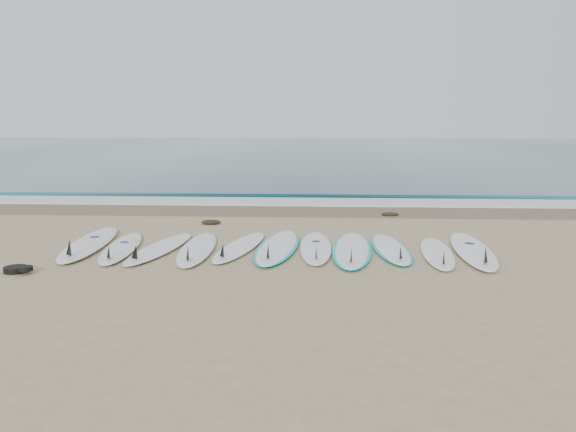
# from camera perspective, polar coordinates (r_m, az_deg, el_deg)

# --- Properties ---
(ground) EXTENTS (120.00, 120.00, 0.00)m
(ground) POSITION_cam_1_polar(r_m,az_deg,el_deg) (9.30, -1.21, -3.52)
(ground) COLOR tan
(ocean) EXTENTS (120.00, 55.00, 0.03)m
(ocean) POSITION_cam_1_polar(r_m,az_deg,el_deg) (41.59, 2.22, 6.73)
(ocean) COLOR #20535E
(ocean) RESTS_ON ground
(wet_sand_band) EXTENTS (120.00, 1.80, 0.01)m
(wet_sand_band) POSITION_cam_1_polar(r_m,az_deg,el_deg) (13.32, 0.13, 0.52)
(wet_sand_band) COLOR brown
(wet_sand_band) RESTS_ON ground
(foam_band) EXTENTS (120.00, 1.40, 0.04)m
(foam_band) POSITION_cam_1_polar(r_m,az_deg,el_deg) (14.70, 0.42, 1.44)
(foam_band) COLOR silver
(foam_band) RESTS_ON ground
(wave_crest) EXTENTS (120.00, 1.00, 0.10)m
(wave_crest) POSITION_cam_1_polar(r_m,az_deg,el_deg) (16.18, 0.68, 2.30)
(wave_crest) COLOR #20535E
(wave_crest) RESTS_ON ground
(surfboard_0) EXTENTS (0.92, 2.95, 0.37)m
(surfboard_0) POSITION_cam_1_polar(r_m,az_deg,el_deg) (10.11, -19.59, -2.64)
(surfboard_0) COLOR white
(surfboard_0) RESTS_ON ground
(surfboard_1) EXTENTS (0.83, 2.47, 0.31)m
(surfboard_1) POSITION_cam_1_polar(r_m,az_deg,el_deg) (9.65, -16.64, -3.11)
(surfboard_1) COLOR white
(surfboard_1) RESTS_ON ground
(surfboard_2) EXTENTS (0.85, 2.51, 0.32)m
(surfboard_2) POSITION_cam_1_polar(r_m,az_deg,el_deg) (9.46, -13.00, -3.20)
(surfboard_2) COLOR white
(surfboard_2) RESTS_ON ground
(surfboard_3) EXTENTS (0.70, 2.60, 0.33)m
(surfboard_3) POSITION_cam_1_polar(r_m,az_deg,el_deg) (9.30, -9.24, -3.29)
(surfboard_3) COLOR white
(surfboard_3) RESTS_ON ground
(surfboard_4) EXTENTS (0.89, 2.45, 0.31)m
(surfboard_4) POSITION_cam_1_polar(r_m,az_deg,el_deg) (9.35, -5.01, -3.15)
(surfboard_4) COLOR white
(surfboard_4) RESTS_ON ground
(surfboard_5) EXTENTS (0.85, 2.76, 0.35)m
(surfboard_5) POSITION_cam_1_polar(r_m,az_deg,el_deg) (9.34, -1.09, -3.13)
(surfboard_5) COLOR white
(surfboard_5) RESTS_ON ground
(surfboard_6) EXTENTS (0.55, 2.51, 0.32)m
(surfboard_6) POSITION_cam_1_polar(r_m,az_deg,el_deg) (9.30, 2.84, -3.18)
(surfboard_6) COLOR white
(surfboard_6) RESTS_ON ground
(surfboard_7) EXTENTS (0.84, 2.74, 0.34)m
(surfboard_7) POSITION_cam_1_polar(r_m,az_deg,el_deg) (9.21, 6.52, -3.38)
(surfboard_7) COLOR white
(surfboard_7) RESTS_ON ground
(surfboard_8) EXTENTS (0.67, 2.36, 0.30)m
(surfboard_8) POSITION_cam_1_polar(r_m,az_deg,el_deg) (9.40, 10.42, -3.26)
(surfboard_8) COLOR white
(surfboard_8) RESTS_ON ground
(surfboard_9) EXTENTS (0.70, 2.36, 0.30)m
(surfboard_9) POSITION_cam_1_polar(r_m,az_deg,el_deg) (9.23, 14.94, -3.62)
(surfboard_9) COLOR white
(surfboard_9) RESTS_ON ground
(surfboard_10) EXTENTS (0.82, 2.83, 0.36)m
(surfboard_10) POSITION_cam_1_polar(r_m,az_deg,el_deg) (9.53, 18.30, -3.30)
(surfboard_10) COLOR white
(surfboard_10) RESTS_ON ground
(seaweed_near) EXTENTS (0.41, 0.32, 0.08)m
(seaweed_near) POSITION_cam_1_polar(r_m,az_deg,el_deg) (11.78, -7.83, -0.61)
(seaweed_near) COLOR black
(seaweed_near) RESTS_ON ground
(seaweed_far) EXTENTS (0.39, 0.30, 0.08)m
(seaweed_far) POSITION_cam_1_polar(r_m,az_deg,el_deg) (12.87, 10.34, 0.19)
(seaweed_far) COLOR black
(seaweed_far) RESTS_ON ground
(leash_coil) EXTENTS (0.46, 0.36, 0.11)m
(leash_coil) POSITION_cam_1_polar(r_m,az_deg,el_deg) (8.83, -25.76, -4.89)
(leash_coil) COLOR black
(leash_coil) RESTS_ON ground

